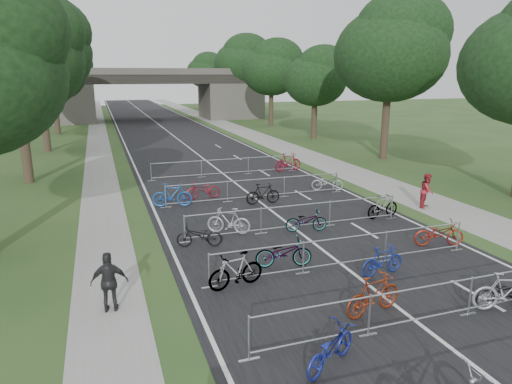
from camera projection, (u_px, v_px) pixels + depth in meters
road at (169, 132)px, 50.83m from camera, size 11.00×140.00×0.01m
sidewalk_right at (237, 129)px, 53.36m from camera, size 3.00×140.00×0.01m
sidewalk_left at (98, 135)px, 48.46m from camera, size 2.00×140.00×0.01m
lane_markings at (169, 132)px, 50.83m from camera, size 0.12×140.00×0.00m
overpass_bridge at (151, 94)px, 63.68m from camera, size 31.00×8.00×7.05m
tree_left_1 at (15, 54)px, 25.20m from camera, size 7.56×7.56×11.53m
tree_right_1 at (392, 50)px, 32.79m from camera, size 8.18×8.18×12.47m
tree_left_2 at (38, 50)px, 35.98m from camera, size 8.40×8.40×12.81m
tree_right_2 at (317, 77)px, 44.26m from camera, size 6.16×6.16×9.39m
tree_left_3 at (53, 72)px, 47.37m from camera, size 6.72×6.72×10.25m
tree_right_3 at (272, 69)px, 55.00m from camera, size 7.17×7.17×10.93m
tree_left_4 at (60, 66)px, 58.15m from camera, size 7.56×7.56×11.53m
tree_right_4 at (243, 63)px, 65.75m from camera, size 8.18×8.18×12.47m
tree_left_5 at (65, 62)px, 68.94m from camera, size 8.40×8.40×12.81m
tree_right_5 at (222, 76)px, 77.22m from camera, size 6.16×6.16×9.39m
tree_left_6 at (70, 73)px, 80.33m from camera, size 6.72×6.72×10.25m
tree_right_6 at (206, 71)px, 87.96m from camera, size 7.17×7.17×10.93m
barrier_row_2 at (422, 305)px, 11.52m from camera, size 9.70×0.08×1.10m
barrier_row_3 at (346, 252)px, 14.99m from camera, size 9.70×0.08×1.10m
barrier_row_4 at (296, 217)px, 18.65m from camera, size 9.70×0.08×1.10m
barrier_row_5 at (256, 189)px, 23.23m from camera, size 9.70×0.08×1.10m
barrier_row_6 at (225, 167)px, 28.72m from camera, size 9.70×0.08×1.10m
bike_8 at (330, 349)px, 9.84m from camera, size 1.83×1.41×0.92m
bike_9 at (374, 295)px, 12.02m from camera, size 1.94×0.90×1.12m
bike_10 at (507, 293)px, 12.33m from camera, size 1.90×1.05×0.94m
bike_11 at (507, 292)px, 12.21m from camera, size 1.90×1.10×1.10m
bike_12 at (236, 271)px, 13.56m from camera, size 1.87×0.85×1.08m
bike_13 at (284, 253)px, 15.04m from camera, size 1.98×1.02×0.99m
bike_14 at (382, 261)px, 14.42m from camera, size 1.66×0.65×0.97m
bike_15 at (439, 233)px, 16.90m from camera, size 1.96×1.15×0.97m
bike_16 at (199, 236)px, 16.80m from camera, size 1.77×0.99×0.88m
bike_17 at (229, 221)px, 18.19m from camera, size 1.79×1.34×1.07m
bike_18 at (306, 221)px, 18.49m from camera, size 1.78×0.91×0.89m
bike_19 at (383, 207)px, 20.23m from camera, size 1.77×0.74×1.03m
bike_20 at (172, 195)px, 21.92m from camera, size 1.99×0.99×1.15m
bike_21 at (203, 190)px, 23.33m from camera, size 1.87×0.82×0.96m
bike_22 at (263, 194)px, 22.39m from camera, size 1.74×0.53×1.04m
bike_23 at (327, 182)px, 25.05m from camera, size 1.83×1.22×0.91m
bike_27 at (288, 162)px, 30.10m from camera, size 2.05×0.86×1.19m
pedestrian_b at (427, 191)px, 21.74m from camera, size 1.02×0.98×1.66m
pedestrian_c at (110, 282)px, 12.13m from camera, size 1.02×0.52×1.67m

